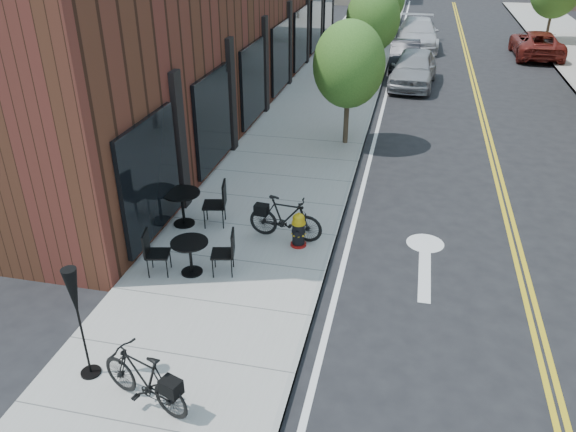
% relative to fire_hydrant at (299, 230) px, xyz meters
% --- Properties ---
extents(ground, '(120.00, 120.00, 0.00)m').
position_rel_fire_hydrant_xyz_m(ground, '(0.76, -2.38, -0.50)').
color(ground, black).
rests_on(ground, ground).
extents(sidewalk_near, '(4.00, 70.00, 0.12)m').
position_rel_fire_hydrant_xyz_m(sidewalk_near, '(-1.24, 7.62, -0.44)').
color(sidewalk_near, '#9E9B93').
rests_on(sidewalk_near, ground).
extents(building_near, '(5.00, 28.00, 7.00)m').
position_rel_fire_hydrant_xyz_m(building_near, '(-5.74, 11.62, 3.00)').
color(building_near, '#492717').
rests_on(building_near, ground).
extents(tree_near_a, '(2.20, 2.20, 3.81)m').
position_rel_fire_hydrant_xyz_m(tree_near_a, '(0.16, 6.62, 2.10)').
color(tree_near_a, '#382B1E').
rests_on(tree_near_a, sidewalk_near).
extents(tree_near_b, '(2.30, 2.30, 3.98)m').
position_rel_fire_hydrant_xyz_m(tree_near_b, '(0.16, 14.62, 2.21)').
color(tree_near_b, '#382B1E').
rests_on(tree_near_b, sidewalk_near).
extents(fire_hydrant, '(0.42, 0.42, 0.81)m').
position_rel_fire_hydrant_xyz_m(fire_hydrant, '(0.00, 0.00, 0.00)').
color(fire_hydrant, maroon).
rests_on(fire_hydrant, sidewalk_near).
extents(bicycle_left, '(1.71, 0.98, 0.99)m').
position_rel_fire_hydrant_xyz_m(bicycle_left, '(-1.28, -4.98, 0.11)').
color(bicycle_left, black).
rests_on(bicycle_left, sidewalk_near).
extents(bicycle_right, '(1.74, 0.64, 1.03)m').
position_rel_fire_hydrant_xyz_m(bicycle_right, '(-0.35, 0.25, 0.13)').
color(bicycle_right, black).
rests_on(bicycle_right, sidewalk_near).
extents(bistro_set_b, '(1.80, 0.91, 0.95)m').
position_rel_fire_hydrant_xyz_m(bistro_set_b, '(-1.91, -1.53, 0.09)').
color(bistro_set_b, black).
rests_on(bistro_set_b, sidewalk_near).
extents(bistro_set_c, '(2.05, 1.03, 1.08)m').
position_rel_fire_hydrant_xyz_m(bistro_set_c, '(-2.84, 0.36, 0.16)').
color(bistro_set_c, black).
rests_on(bistro_set_c, sidewalk_near).
extents(patio_umbrella, '(0.32, 0.32, 1.98)m').
position_rel_fire_hydrant_xyz_m(patio_umbrella, '(-2.43, -4.60, 1.04)').
color(patio_umbrella, black).
rests_on(patio_umbrella, sidewalk_near).
extents(parked_car_a, '(2.15, 4.62, 1.53)m').
position_rel_fire_hydrant_xyz_m(parked_car_a, '(2.06, 14.50, 0.26)').
color(parked_car_a, '#92949A').
rests_on(parked_car_a, ground).
extents(parked_car_b, '(1.58, 4.09, 1.33)m').
position_rel_fire_hydrant_xyz_m(parked_car_b, '(1.56, 17.40, 0.16)').
color(parked_car_b, black).
rests_on(parked_car_b, ground).
extents(parked_car_c, '(2.41, 5.44, 1.55)m').
position_rel_fire_hydrant_xyz_m(parked_car_c, '(2.05, 22.62, 0.27)').
color(parked_car_c, silver).
rests_on(parked_car_c, ground).
extents(parked_car_far, '(2.26, 4.88, 1.35)m').
position_rel_fire_hydrant_xyz_m(parked_car_far, '(8.16, 21.63, 0.17)').
color(parked_car_far, maroon).
rests_on(parked_car_far, ground).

